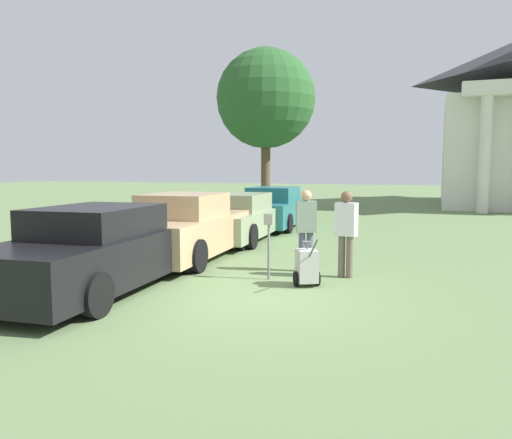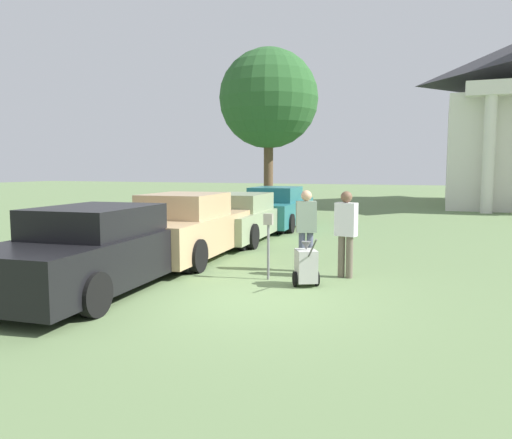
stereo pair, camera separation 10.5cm
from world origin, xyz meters
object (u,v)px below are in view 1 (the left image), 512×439
at_px(equipment_cart, 307,266).
at_px(person_supervisor, 346,228).
at_px(parked_car_black, 103,250).
at_px(parked_car_sage, 240,218).
at_px(parked_car_teal, 275,209).
at_px(parking_meter, 269,234).
at_px(parked_car_tan, 187,228).
at_px(person_worker, 306,225).

bearing_deg(equipment_cart, person_supervisor, 33.20).
distance_m(parked_car_black, parked_car_sage, 6.66).
relative_size(parked_car_teal, parking_meter, 3.91).
bearing_deg(parked_car_black, parked_car_sage, 86.24).
bearing_deg(parked_car_tan, parked_car_teal, 86.24).
bearing_deg(parked_car_sage, person_worker, -55.26).
bearing_deg(parked_car_tan, equipment_cart, -30.99).
bearing_deg(person_worker, equipment_cart, 82.53).
bearing_deg(parked_car_tan, person_supervisor, -14.78).
relative_size(parked_car_tan, parked_car_sage, 0.92).
distance_m(parked_car_sage, parking_meter, 5.55).
xyz_separation_m(parked_car_black, person_supervisor, (3.99, 2.47, 0.28)).
distance_m(parked_car_teal, parking_meter, 8.79).
relative_size(parked_car_teal, person_worker, 2.96).
xyz_separation_m(parked_car_teal, person_supervisor, (3.99, -7.67, 0.30)).
distance_m(parked_car_sage, equipment_cart, 6.22).
height_order(parking_meter, person_worker, person_worker).
relative_size(parked_car_tan, parking_meter, 3.77).
bearing_deg(person_supervisor, parking_meter, 39.27).
relative_size(parked_car_sage, equipment_cart, 5.38).
relative_size(parked_car_black, parked_car_tan, 1.09).
relative_size(parked_car_tan, equipment_cart, 4.96).
xyz_separation_m(parked_car_black, person_worker, (3.09, 2.77, 0.28)).
distance_m(person_worker, equipment_cart, 1.47).
xyz_separation_m(parked_car_tan, person_supervisor, (3.99, -0.78, 0.26)).
bearing_deg(equipment_cart, parked_car_sage, 95.75).
relative_size(person_worker, equipment_cart, 1.74).
height_order(parked_car_tan, parked_car_sage, parked_car_tan).
distance_m(parked_car_black, equipment_cart, 3.76).
bearing_deg(person_worker, parked_car_black, 19.29).
distance_m(parked_car_sage, person_supervisor, 5.79).
distance_m(parked_car_teal, equipment_cart, 9.33).
bearing_deg(person_worker, parked_car_teal, -89.88).
bearing_deg(parked_car_sage, parked_car_tan, -93.77).
bearing_deg(parked_car_teal, parking_meter, -76.56).
bearing_deg(person_worker, person_supervisor, 138.95).
height_order(parked_car_tan, parking_meter, parked_car_tan).
xyz_separation_m(parking_meter, equipment_cart, (0.84, -0.27, -0.53)).
distance_m(parked_car_sage, parked_car_teal, 3.49).
xyz_separation_m(parked_car_black, parked_car_teal, (0.00, 10.14, -0.01)).
xyz_separation_m(parked_car_tan, parked_car_sage, (0.00, 3.41, -0.07)).
bearing_deg(parked_car_black, equipment_cart, 19.51).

